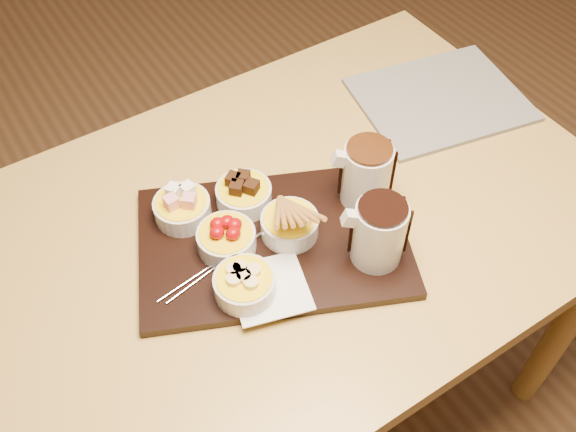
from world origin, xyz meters
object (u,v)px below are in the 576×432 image
dining_table (288,249)px  newspaper (440,99)px  bowl_strawberries (227,240)px  pitcher_milk_chocolate (366,175)px  serving_board (273,242)px  pitcher_dark_chocolate (379,233)px

dining_table → newspaper: size_ratio=3.57×
bowl_strawberries → newspaper: (0.58, 0.11, -0.03)m
dining_table → pitcher_milk_chocolate: bearing=-20.5°
dining_table → newspaper: bearing=11.8°
serving_board → newspaper: size_ratio=1.37×
serving_board → pitcher_dark_chocolate: size_ratio=3.89×
serving_board → pitcher_milk_chocolate: 0.20m
dining_table → bowl_strawberries: size_ratio=12.00×
serving_board → bowl_strawberries: bearing=-176.4°
dining_table → pitcher_dark_chocolate: 0.25m
pitcher_dark_chocolate → newspaper: size_ratio=0.35×
pitcher_dark_chocolate → serving_board: bearing=160.0°
dining_table → pitcher_milk_chocolate: pitcher_milk_chocolate is taller
dining_table → pitcher_dark_chocolate: (0.07, -0.16, 0.18)m
newspaper → bowl_strawberries: bearing=-158.2°
pitcher_milk_chocolate → dining_table: bearing=-176.6°
pitcher_milk_chocolate → pitcher_dark_chocolate: bearing=-94.4°
newspaper → pitcher_dark_chocolate: bearing=-134.2°
newspaper → pitcher_milk_chocolate: bearing=-144.3°
serving_board → bowl_strawberries: 0.08m
dining_table → serving_board: serving_board is taller
bowl_strawberries → newspaper: bowl_strawberries is taller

